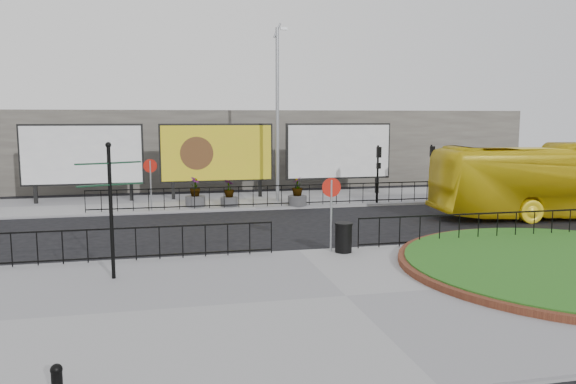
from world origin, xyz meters
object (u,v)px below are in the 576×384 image
object	(u,v)px
planter_b	(229,196)
bus	(566,180)
billboard_mid	(217,153)
fingerpost_sign	(110,197)
litter_bin	(343,237)
planter_c	(297,195)
planter_a	(195,196)
lamp_post	(277,112)
bollard	(57,380)

from	to	relation	value
planter_b	bus	bearing A→B (deg)	-21.53
billboard_mid	bus	xyz separation A→B (m)	(15.04, -8.86, -0.90)
fingerpost_sign	litter_bin	size ratio (longest dim) A/B	3.82
bus	planter_c	bearing A→B (deg)	70.40
planter_a	planter_b	bearing A→B (deg)	-8.76
lamp_post	bus	bearing A→B (deg)	-29.78
bollard	planter_c	bearing A→B (deg)	65.66
litter_bin	planter_a	bearing A→B (deg)	111.48
bus	lamp_post	bearing A→B (deg)	65.61
billboard_mid	planter_b	world-z (taller)	billboard_mid
billboard_mid	planter_c	world-z (taller)	billboard_mid
bollard	planter_b	bearing A→B (deg)	75.43
planter_a	fingerpost_sign	bearing A→B (deg)	-103.46
billboard_mid	fingerpost_sign	distance (m)	15.70
planter_c	bollard	bearing A→B (deg)	-114.34
billboard_mid	planter_c	size ratio (longest dim) A/B	4.25
billboard_mid	planter_a	size ratio (longest dim) A/B	4.20
bollard	planter_b	size ratio (longest dim) A/B	0.44
lamp_post	fingerpost_sign	bearing A→B (deg)	-119.17
litter_bin	planter_a	world-z (taller)	planter_a
litter_bin	planter_b	bearing A→B (deg)	103.74
fingerpost_sign	planter_a	bearing A→B (deg)	60.62
billboard_mid	lamp_post	bearing A→B (deg)	-33.25
bus	billboard_mid	bearing A→B (deg)	64.89
lamp_post	planter_b	distance (m)	5.12
bollard	planter_b	distance (m)	19.54
planter_a	planter_b	size ratio (longest dim) A/B	1.09
lamp_post	bollard	size ratio (longest dim) A/B	15.49
billboard_mid	planter_a	xyz separation A→B (m)	(-1.37, -2.79, -1.96)
litter_bin	lamp_post	bearing A→B (deg)	89.34
lamp_post	planter_b	world-z (taller)	lamp_post
fingerpost_sign	bollard	distance (m)	7.15
litter_bin	planter_b	distance (m)	10.84
bus	planter_a	world-z (taller)	bus
litter_bin	bus	size ratio (longest dim) A/B	0.08
lamp_post	litter_bin	world-z (taller)	lamp_post
lamp_post	bus	world-z (taller)	lamp_post
lamp_post	planter_b	size ratio (longest dim) A/B	6.84
planter_a	lamp_post	bearing A→B (deg)	10.54
fingerpost_sign	litter_bin	xyz separation A→B (m)	(7.19, 1.52, -1.78)
fingerpost_sign	planter_b	xyz separation A→B (m)	(4.62, 12.05, -1.79)
billboard_mid	litter_bin	world-z (taller)	billboard_mid
fingerpost_sign	bus	size ratio (longest dim) A/B	0.31
lamp_post	bollard	distance (m)	21.83
fingerpost_sign	bus	bearing A→B (deg)	1.95
lamp_post	bollard	xyz separation A→B (m)	(-7.62, -19.99, -4.38)
fingerpost_sign	planter_a	world-z (taller)	fingerpost_sign
planter_b	planter_a	bearing A→B (deg)	171.24
lamp_post	planter_c	bearing A→B (deg)	-66.59
bollard	bus	world-z (taller)	bus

